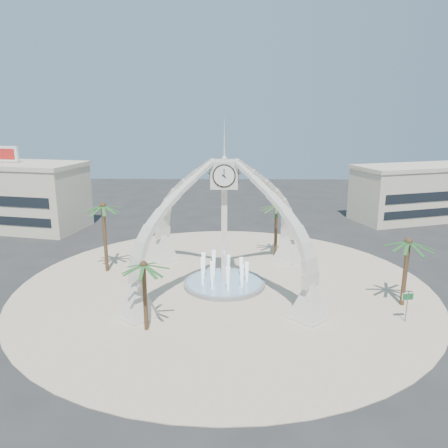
{
  "coord_description": "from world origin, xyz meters",
  "views": [
    {
      "loc": [
        0.66,
        -40.11,
        16.64
      ],
      "look_at": [
        -0.06,
        2.0,
        5.76
      ],
      "focal_mm": 35.0,
      "sensor_mm": 36.0,
      "label": 1
    }
  ],
  "objects_px": {
    "street_sign": "(407,300)",
    "palm_west": "(103,207)",
    "palm_north": "(277,206)",
    "palm_east": "(408,242)",
    "clock_tower": "(224,222)",
    "palm_south": "(144,266)",
    "fountain": "(224,283)"
  },
  "relations": [
    {
      "from": "palm_north",
      "to": "clock_tower",
      "type": "bearing_deg",
      "value": -122.82
    },
    {
      "from": "fountain",
      "to": "street_sign",
      "type": "xyz_separation_m",
      "value": [
        14.87,
        -7.45,
        1.62
      ]
    },
    {
      "from": "palm_west",
      "to": "palm_south",
      "type": "bearing_deg",
      "value": -62.62
    },
    {
      "from": "palm_north",
      "to": "street_sign",
      "type": "bearing_deg",
      "value": -61.5
    },
    {
      "from": "clock_tower",
      "to": "street_sign",
      "type": "height_order",
      "value": "clock_tower"
    },
    {
      "from": "palm_west",
      "to": "palm_north",
      "type": "xyz_separation_m",
      "value": [
        18.52,
        5.34,
        -1.05
      ]
    },
    {
      "from": "palm_north",
      "to": "street_sign",
      "type": "relative_size",
      "value": 2.56
    },
    {
      "from": "palm_east",
      "to": "palm_south",
      "type": "relative_size",
      "value": 1.09
    },
    {
      "from": "palm_east",
      "to": "palm_west",
      "type": "xyz_separation_m",
      "value": [
        -28.44,
        7.99,
        1.28
      ]
    },
    {
      "from": "palm_east",
      "to": "palm_west",
      "type": "height_order",
      "value": "palm_west"
    },
    {
      "from": "fountain",
      "to": "street_sign",
      "type": "bearing_deg",
      "value": -26.62
    },
    {
      "from": "palm_west",
      "to": "palm_north",
      "type": "relative_size",
      "value": 1.17
    },
    {
      "from": "palm_east",
      "to": "palm_south",
      "type": "distance_m",
      "value": 22.31
    },
    {
      "from": "fountain",
      "to": "palm_south",
      "type": "bearing_deg",
      "value": -123.12
    },
    {
      "from": "palm_east",
      "to": "clock_tower",
      "type": "bearing_deg",
      "value": 165.07
    },
    {
      "from": "fountain",
      "to": "palm_east",
      "type": "xyz_separation_m",
      "value": [
        15.8,
        -4.22,
        5.52
      ]
    },
    {
      "from": "palm_south",
      "to": "palm_east",
      "type": "bearing_deg",
      "value": 12.72
    },
    {
      "from": "palm_west",
      "to": "clock_tower",
      "type": "bearing_deg",
      "value": -16.63
    },
    {
      "from": "street_sign",
      "to": "palm_west",
      "type": "bearing_deg",
      "value": 149.24
    },
    {
      "from": "palm_east",
      "to": "palm_west",
      "type": "bearing_deg",
      "value": 164.31
    },
    {
      "from": "fountain",
      "to": "palm_east",
      "type": "height_order",
      "value": "palm_east"
    },
    {
      "from": "clock_tower",
      "to": "palm_east",
      "type": "height_order",
      "value": "clock_tower"
    },
    {
      "from": "palm_north",
      "to": "street_sign",
      "type": "xyz_separation_m",
      "value": [
        8.99,
        -16.56,
        -4.12
      ]
    },
    {
      "from": "palm_north",
      "to": "street_sign",
      "type": "distance_m",
      "value": 19.29
    },
    {
      "from": "fountain",
      "to": "street_sign",
      "type": "height_order",
      "value": "fountain"
    },
    {
      "from": "palm_north",
      "to": "palm_south",
      "type": "bearing_deg",
      "value": -122.97
    },
    {
      "from": "palm_north",
      "to": "street_sign",
      "type": "height_order",
      "value": "palm_north"
    },
    {
      "from": "fountain",
      "to": "street_sign",
      "type": "relative_size",
      "value": 2.99
    },
    {
      "from": "fountain",
      "to": "palm_north",
      "type": "distance_m",
      "value": 12.27
    },
    {
      "from": "palm_east",
      "to": "fountain",
      "type": "bearing_deg",
      "value": 165.06
    },
    {
      "from": "clock_tower",
      "to": "street_sign",
      "type": "distance_m",
      "value": 17.25
    },
    {
      "from": "palm_east",
      "to": "palm_north",
      "type": "bearing_deg",
      "value": 126.69
    }
  ]
}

